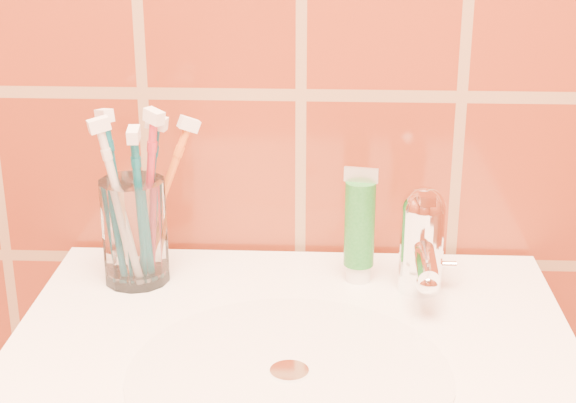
{
  "coord_description": "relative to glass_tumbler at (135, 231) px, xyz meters",
  "views": [
    {
      "loc": [
        0.03,
        0.21,
        1.28
      ],
      "look_at": [
        -0.01,
        1.08,
        0.95
      ],
      "focal_mm": 55.0,
      "sensor_mm": 36.0,
      "label": 1
    }
  ],
  "objects": [
    {
      "name": "toothbrush_1",
      "position": [
        -0.01,
        -0.02,
        0.04
      ],
      "size": [
        0.09,
        0.08,
        0.21
      ],
      "primitive_type": null,
      "rotation": [
        0.18,
        0.0,
        -1.09
      ],
      "color": "silver",
      "rests_on": "glass_tumbler"
    },
    {
      "name": "faucet",
      "position": [
        0.32,
        -0.01,
        0.0
      ],
      "size": [
        0.05,
        0.11,
        0.12
      ],
      "color": "white",
      "rests_on": "pedestal_sink"
    },
    {
      "name": "toothpaste_tube",
      "position": [
        0.25,
        0.01,
        0.0
      ],
      "size": [
        0.04,
        0.03,
        0.13
      ],
      "rotation": [
        0.0,
        0.0,
        -0.2
      ],
      "color": "white",
      "rests_on": "pedestal_sink"
    },
    {
      "name": "toothbrush_5",
      "position": [
        0.02,
        -0.0,
        0.04
      ],
      "size": [
        0.09,
        0.09,
        0.21
      ],
      "primitive_type": null,
      "rotation": [
        0.17,
        0.0,
        0.92
      ],
      "color": "#B42636",
      "rests_on": "glass_tumbler"
    },
    {
      "name": "glass_tumbler",
      "position": [
        0.0,
        0.0,
        0.0
      ],
      "size": [
        0.09,
        0.09,
        0.12
      ],
      "primitive_type": "cylinder",
      "rotation": [
        0.0,
        0.0,
        0.2
      ],
      "color": "white",
      "rests_on": "pedestal_sink"
    },
    {
      "name": "toothbrush_0",
      "position": [
        0.02,
        0.01,
        0.04
      ],
      "size": [
        0.07,
        0.06,
        0.2
      ],
      "primitive_type": null,
      "rotation": [
        0.16,
        0.0,
        1.4
      ],
      "color": "navy",
      "rests_on": "glass_tumbler"
    },
    {
      "name": "toothbrush_2",
      "position": [
        0.01,
        -0.01,
        0.03
      ],
      "size": [
        0.03,
        0.08,
        0.2
      ],
      "primitive_type": null,
      "rotation": [
        0.15,
        0.0,
        0.07
      ],
      "color": "#0C5E6C",
      "rests_on": "glass_tumbler"
    },
    {
      "name": "toothbrush_3",
      "position": [
        -0.02,
        0.0,
        0.04
      ],
      "size": [
        0.09,
        0.09,
        0.21
      ],
      "primitive_type": null,
      "rotation": [
        0.17,
        0.0,
        -2.39
      ],
      "color": "#0D5F75",
      "rests_on": "glass_tumbler"
    },
    {
      "name": "toothbrush_4",
      "position": [
        0.03,
        0.02,
        0.03
      ],
      "size": [
        0.15,
        0.13,
        0.19
      ],
      "primitive_type": null,
      "rotation": [
        0.4,
        0.0,
        2.02
      ],
      "color": "orange",
      "rests_on": "glass_tumbler"
    }
  ]
}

